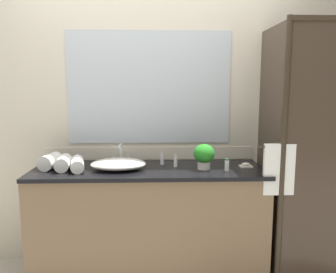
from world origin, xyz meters
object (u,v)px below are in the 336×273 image
amenity_bottle_shampoo (162,159)px  amenity_bottle_conditioner (227,165)px  soap_dish (246,165)px  sink_basin (118,164)px  rolled_towel_middle (64,163)px  rolled_towel_far_edge (77,164)px  potted_plant (204,155)px  amenity_bottle_body_wash (176,161)px  rolled_towel_near_edge (50,161)px  faucet (121,157)px

amenity_bottle_shampoo → amenity_bottle_conditioner: same height
soap_dish → sink_basin: bearing=-178.5°
rolled_towel_middle → sink_basin: bearing=1.4°
soap_dish → amenity_bottle_conditioner: bearing=-147.6°
rolled_towel_far_edge → potted_plant: bearing=0.7°
sink_basin → amenity_bottle_conditioner: size_ratio=4.57×
amenity_bottle_body_wash → rolled_towel_middle: bearing=-175.6°
rolled_towel_middle → rolled_towel_far_edge: rolled_towel_middle is taller
amenity_bottle_conditioner → rolled_towel_near_edge: 1.36m
amenity_bottle_body_wash → amenity_bottle_shampoo: bearing=141.8°
rolled_towel_middle → rolled_towel_far_edge: (0.11, -0.02, -0.00)m
faucet → soap_dish: faucet is taller
amenity_bottle_conditioner → amenity_bottle_body_wash: bearing=159.4°
faucet → soap_dish: size_ratio=1.70×
sink_basin → amenity_bottle_shampoo: size_ratio=4.57×
soap_dish → potted_plant: bearing=-172.1°
faucet → rolled_towel_near_edge: 0.55m
faucet → amenity_bottle_conditioner: size_ratio=1.82×
rolled_towel_near_edge → rolled_towel_far_edge: rolled_towel_near_edge is taller
rolled_towel_middle → rolled_towel_far_edge: 0.11m
sink_basin → amenity_bottle_shampoo: amenity_bottle_shampoo is taller
amenity_bottle_body_wash → rolled_towel_near_edge: 0.97m
faucet → sink_basin: bearing=-90.0°
faucet → rolled_towel_near_edge: faucet is taller
rolled_towel_near_edge → rolled_towel_far_edge: size_ratio=0.79×
amenity_bottle_shampoo → potted_plant: bearing=-26.8°
potted_plant → rolled_towel_middle: bearing=179.4°
amenity_bottle_conditioner → rolled_towel_near_edge: bearing=175.4°
rolled_towel_near_edge → amenity_bottle_shampoo: bearing=7.7°
sink_basin → rolled_towel_middle: (-0.42, -0.01, 0.01)m
faucet → potted_plant: size_ratio=0.87×
rolled_towel_near_edge → rolled_towel_far_edge: 0.23m
sink_basin → rolled_towel_far_edge: size_ratio=1.73×
soap_dish → rolled_towel_near_edge: size_ratio=0.51×
rolled_towel_far_edge → rolled_towel_middle: bearing=167.6°
amenity_bottle_conditioner → rolled_towel_far_edge: 1.13m
potted_plant → amenity_bottle_conditioner: (0.16, -0.06, -0.07)m
potted_plant → amenity_bottle_conditioner: size_ratio=2.09×
faucet → rolled_towel_middle: 0.46m
sink_basin → amenity_bottle_shampoo: (0.34, 0.14, 0.01)m
amenity_bottle_shampoo → rolled_towel_far_edge: rolled_towel_far_edge is taller
soap_dish → amenity_bottle_shampoo: (-0.66, 0.11, 0.03)m
potted_plant → amenity_bottle_shampoo: potted_plant is taller
faucet → rolled_towel_middle: (-0.42, -0.20, -0.00)m
sink_basin → rolled_towel_middle: rolled_towel_middle is taller
amenity_bottle_conditioner → potted_plant: bearing=158.7°
sink_basin → rolled_towel_near_edge: bearing=177.5°
faucet → soap_dish: 1.02m
amenity_bottle_shampoo → sink_basin: bearing=-157.6°
amenity_bottle_conditioner → rolled_towel_near_edge: size_ratio=0.48×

